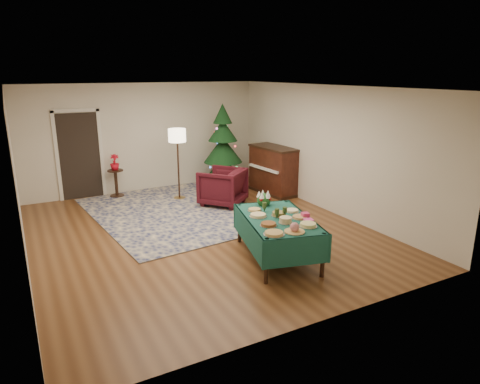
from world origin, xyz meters
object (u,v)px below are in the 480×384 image
christmas_tree (223,151)px  buffet_table (278,226)px  piano (274,171)px  side_table (116,184)px  gift_box (305,215)px  floor_lamp (177,140)px  potted_plant (115,166)px  armchair (223,185)px

christmas_tree → buffet_table: bearing=-104.6°
piano → christmas_tree: bearing=134.5°
buffet_table → side_table: 5.10m
buffet_table → gift_box: bearing=-31.1°
gift_box → floor_lamp: 4.31m
gift_box → potted_plant: potted_plant is taller
armchair → christmas_tree: christmas_tree is taller
armchair → gift_box: bearing=48.4°
buffet_table → piano: bearing=58.4°
buffet_table → christmas_tree: size_ratio=0.91×
gift_box → armchair: armchair is taller
side_table → piano: (3.56, -1.53, 0.25)m
floor_lamp → potted_plant: floor_lamp is taller
potted_plant → gift_box: bearing=-69.7°
gift_box → side_table: gift_box is taller
buffet_table → potted_plant: potted_plant is taller
potted_plant → side_table: bearing=-90.0°
potted_plant → christmas_tree: 2.70m
buffet_table → potted_plant: size_ratio=5.24×
gift_box → side_table: bearing=110.3°
potted_plant → piano: piano is taller
gift_box → floor_lamp: floor_lamp is taller
buffet_table → armchair: armchair is taller
buffet_table → gift_box: 0.47m
gift_box → piano: piano is taller
gift_box → armchair: size_ratio=0.12×
side_table → christmas_tree: 2.77m
side_table → christmas_tree: (2.62, -0.58, 0.66)m
floor_lamp → piano: bearing=-16.0°
floor_lamp → side_table: (-1.29, 0.88, -1.10)m
floor_lamp → christmas_tree: 1.43m
armchair → floor_lamp: floor_lamp is taller
side_table → armchair: bearing=-42.3°
floor_lamp → side_table: floor_lamp is taller
gift_box → piano: 3.94m
potted_plant → armchair: bearing=-42.3°
armchair → floor_lamp: (-0.71, 0.94, 0.96)m
buffet_table → piano: 3.92m
buffet_table → armchair: size_ratio=2.15×
potted_plant → piano: 3.88m
side_table → potted_plant: (0.00, 0.00, 0.45)m
buffet_table → side_table: bearing=107.2°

